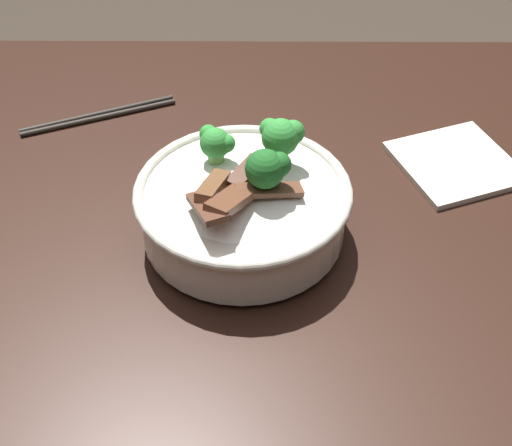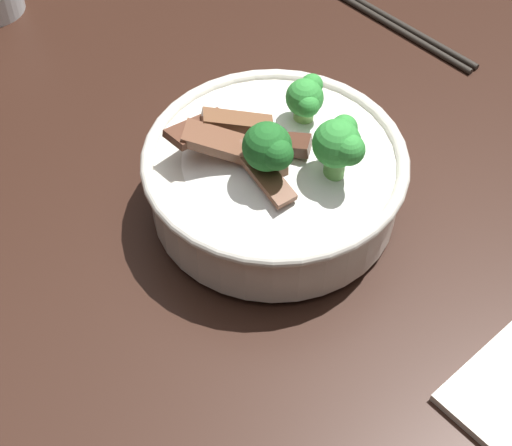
# 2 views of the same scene
# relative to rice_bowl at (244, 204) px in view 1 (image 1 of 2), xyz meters

# --- Properties ---
(dining_table) EXTENTS (1.32, 0.80, 0.78)m
(dining_table) POSITION_rel_rice_bowl_xyz_m (-0.15, 0.05, -0.18)
(dining_table) COLOR black
(dining_table) RESTS_ON ground
(rice_bowl) EXTENTS (0.23, 0.23, 0.13)m
(rice_bowl) POSITION_rel_rice_bowl_xyz_m (0.00, 0.00, 0.00)
(rice_bowl) COLOR silver
(rice_bowl) RESTS_ON dining_table
(chopsticks_pair) EXTENTS (0.20, 0.10, 0.01)m
(chopsticks_pair) POSITION_rel_rice_bowl_xyz_m (-0.20, 0.23, -0.04)
(chopsticks_pair) COLOR #28231E
(chopsticks_pair) RESTS_ON dining_table
(folded_napkin) EXTENTS (0.18, 0.18, 0.01)m
(folded_napkin) POSITION_rel_rice_bowl_xyz_m (0.26, 0.13, -0.04)
(folded_napkin) COLOR silver
(folded_napkin) RESTS_ON dining_table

